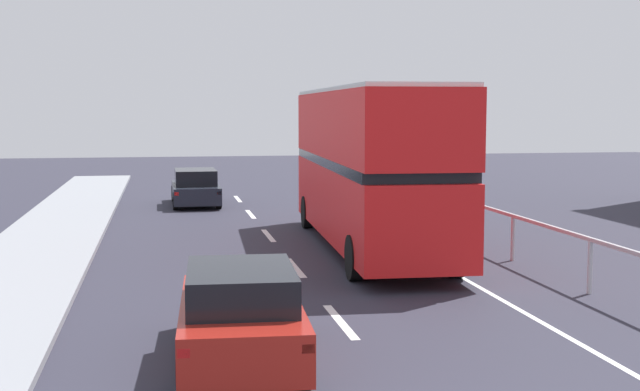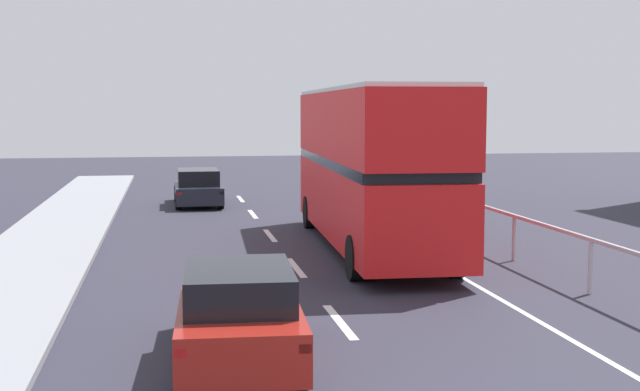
# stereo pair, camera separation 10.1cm
# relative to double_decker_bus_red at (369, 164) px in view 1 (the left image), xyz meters

# --- Properties ---
(lane_paint_markings) EXTENTS (3.60, 46.00, 0.01)m
(lane_paint_markings) POSITION_rel_double_decker_bus_red_xyz_m (-0.24, -6.64, -2.28)
(lane_paint_markings) COLOR silver
(lane_paint_markings) RESTS_ON ground
(bridge_side_railing) EXTENTS (0.10, 42.00, 1.15)m
(bridge_side_railing) POSITION_rel_double_decker_bus_red_xyz_m (3.07, -6.15, -1.35)
(bridge_side_railing) COLOR #B5B1B7
(bridge_side_railing) RESTS_ON ground
(double_decker_bus_red) EXTENTS (2.95, 11.30, 4.26)m
(double_decker_bus_red) POSITION_rel_double_decker_bus_red_xyz_m (0.00, 0.00, 0.00)
(double_decker_bus_red) COLOR red
(double_decker_bus_red) RESTS_ON ground
(hatchback_car_near) EXTENTS (1.97, 4.18, 1.43)m
(hatchback_car_near) POSITION_rel_double_decker_bus_red_xyz_m (-4.28, -9.36, -1.60)
(hatchback_car_near) COLOR maroon
(hatchback_car_near) RESTS_ON ground
(sedan_car_ahead) EXTENTS (1.81, 4.27, 1.40)m
(sedan_car_ahead) POSITION_rel_double_decker_bus_red_xyz_m (-4.15, 11.22, -1.62)
(sedan_car_ahead) COLOR #1E222C
(sedan_car_ahead) RESTS_ON ground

